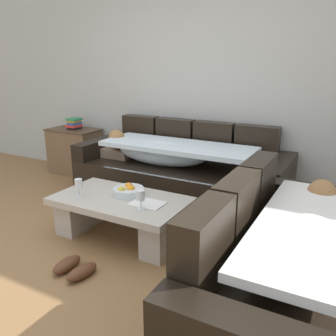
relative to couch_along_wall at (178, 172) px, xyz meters
name	(u,v)px	position (x,y,z in m)	size (l,w,h in m)	color
ground_plane	(71,262)	(-0.13, -1.62, -0.33)	(14.00, 14.00, 0.00)	olive
back_wall	(188,79)	(-0.13, 0.53, 1.02)	(9.00, 0.10, 2.70)	#B8BCB5
couch_along_wall	(178,172)	(0.00, 0.00, 0.00)	(2.38, 0.92, 0.88)	black
couch_near_window	(291,273)	(1.52, -1.48, 0.01)	(0.92, 1.89, 0.88)	black
coffee_table	(121,212)	(-0.03, -1.07, -0.09)	(1.20, 0.68, 0.38)	#B8B1A3
fruit_bowl	(128,191)	(0.00, -0.98, 0.09)	(0.28, 0.28, 0.10)	silver
wine_glass_near_left	(79,184)	(-0.37, -1.22, 0.17)	(0.07, 0.07, 0.17)	silver
wine_glass_near_right	(141,196)	(0.27, -1.19, 0.17)	(0.07, 0.07, 0.17)	silver
open_magazine	(147,204)	(0.26, -1.08, 0.05)	(0.28, 0.21, 0.01)	white
side_cabinet	(75,151)	(-1.76, 0.23, -0.01)	(0.72, 0.44, 0.64)	brown
book_stack_on_cabinet	(74,124)	(-1.73, 0.22, 0.39)	(0.17, 0.19, 0.16)	black
pair_of_shoes	(74,268)	(0.00, -1.73, -0.29)	(0.31, 0.30, 0.09)	#59331E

